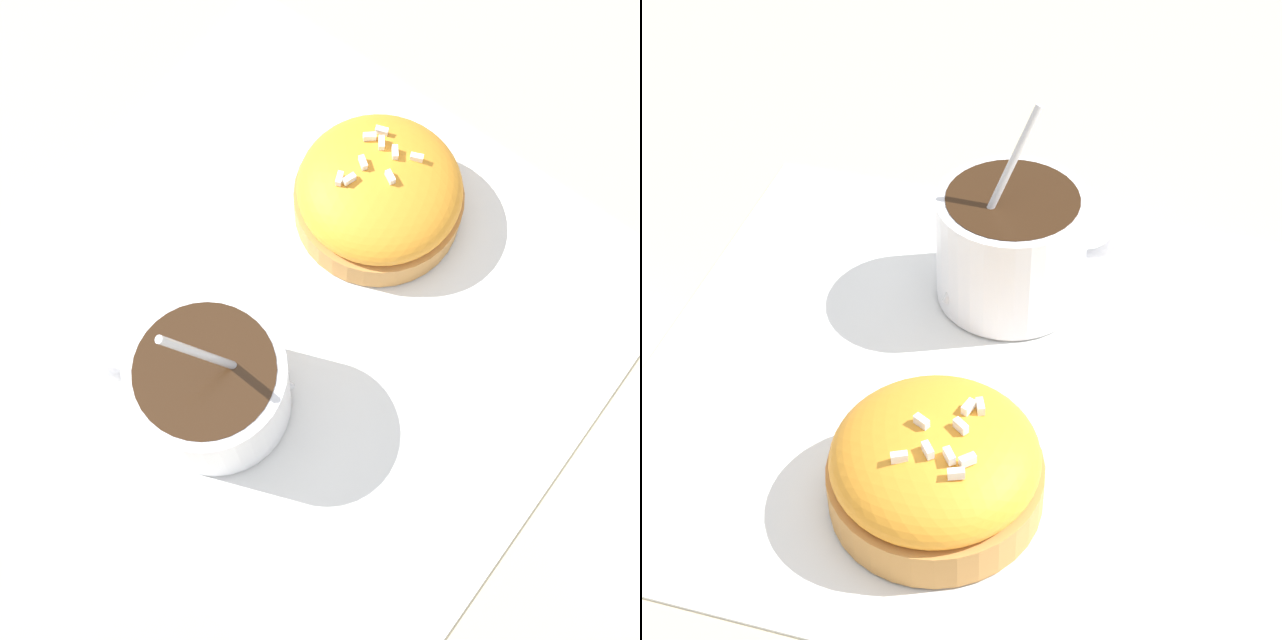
{
  "view_description": "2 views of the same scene",
  "coord_description": "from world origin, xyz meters",
  "views": [
    {
      "loc": [
        0.14,
        0.1,
        0.47
      ],
      "look_at": [
        0.01,
        0.02,
        0.03
      ],
      "focal_mm": 50.0,
      "sensor_mm": 36.0,
      "label": 1
    },
    {
      "loc": [
        -0.36,
        -0.07,
        0.39
      ],
      "look_at": [
        0.01,
        0.0,
        0.03
      ],
      "focal_mm": 60.0,
      "sensor_mm": 36.0,
      "label": 2
    }
  ],
  "objects": [
    {
      "name": "coffee_cup",
      "position": [
        0.07,
        -0.01,
        0.04
      ],
      "size": [
        0.08,
        0.1,
        0.11
      ],
      "color": "white",
      "rests_on": "paper_napkin"
    },
    {
      "name": "paper_napkin",
      "position": [
        0.0,
        0.0,
        0.0
      ],
      "size": [
        0.33,
        0.34,
        0.0
      ],
      "color": "white",
      "rests_on": "ground_plane"
    },
    {
      "name": "ground_plane",
      "position": [
        0.0,
        0.0,
        0.0
      ],
      "size": [
        3.0,
        3.0,
        0.0
      ],
      "primitive_type": "plane",
      "color": "#C6B793"
    },
    {
      "name": "frosted_pastry",
      "position": [
        -0.07,
        -0.0,
        0.02
      ],
      "size": [
        0.1,
        0.1,
        0.05
      ],
      "color": "#C18442",
      "rests_on": "paper_napkin"
    }
  ]
}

